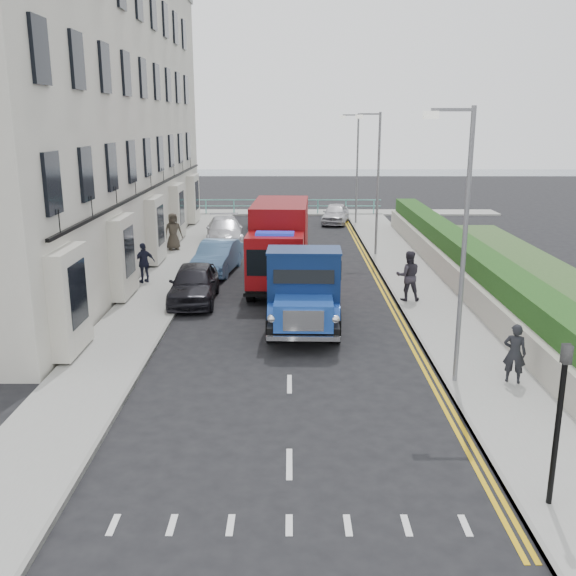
% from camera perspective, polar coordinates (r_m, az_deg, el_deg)
% --- Properties ---
extents(ground, '(120.00, 120.00, 0.00)m').
position_cam_1_polar(ground, '(18.75, 0.14, -6.11)').
color(ground, black).
rests_on(ground, ground).
extents(pavement_west, '(2.40, 38.00, 0.12)m').
position_cam_1_polar(pavement_west, '(27.82, -10.62, 0.78)').
color(pavement_west, gray).
rests_on(pavement_west, ground).
extents(pavement_east, '(2.60, 38.00, 0.12)m').
position_cam_1_polar(pavement_east, '(27.84, 11.13, 0.76)').
color(pavement_east, gray).
rests_on(pavement_east, ground).
extents(promenade, '(30.00, 2.50, 0.12)m').
position_cam_1_polar(promenade, '(46.98, 0.17, 6.73)').
color(promenade, gray).
rests_on(promenade, ground).
extents(sea_plane, '(120.00, 120.00, 0.00)m').
position_cam_1_polar(sea_plane, '(77.80, 0.17, 9.92)').
color(sea_plane, '#4C5968').
rests_on(sea_plane, ground).
extents(terrace_west, '(6.31, 30.20, 14.25)m').
position_cam_1_polar(terrace_west, '(31.95, -17.70, 15.01)').
color(terrace_west, beige).
rests_on(terrace_west, ground).
extents(garden_east, '(1.45, 28.00, 1.75)m').
position_cam_1_polar(garden_east, '(28.08, 15.05, 2.40)').
color(garden_east, '#B2AD9E').
rests_on(garden_east, ground).
extents(seafront_railing, '(13.00, 0.08, 1.11)m').
position_cam_1_polar(seafront_railing, '(46.12, 0.17, 7.23)').
color(seafront_railing, '#59B2A5').
rests_on(seafront_railing, ground).
extents(lamp_near, '(1.23, 0.18, 7.00)m').
position_cam_1_polar(lamp_near, '(16.28, 15.06, 4.77)').
color(lamp_near, slate).
rests_on(lamp_near, ground).
extents(lamp_mid, '(1.23, 0.18, 7.00)m').
position_cam_1_polar(lamp_mid, '(31.90, 7.80, 9.85)').
color(lamp_mid, slate).
rests_on(lamp_mid, ground).
extents(lamp_far, '(1.23, 0.18, 7.00)m').
position_cam_1_polar(lamp_far, '(41.80, 6.01, 11.07)').
color(lamp_far, slate).
rests_on(lamp_far, ground).
extents(traffic_signal, '(0.16, 0.20, 3.10)m').
position_cam_1_polar(traffic_signal, '(11.95, 23.07, -9.23)').
color(traffic_signal, black).
rests_on(traffic_signal, ground).
extents(bedford_lorry, '(2.44, 5.84, 2.72)m').
position_cam_1_polar(bedford_lorry, '(20.46, 1.41, -0.61)').
color(bedford_lorry, black).
rests_on(bedford_lorry, ground).
extents(red_lorry, '(2.46, 6.49, 3.35)m').
position_cam_1_polar(red_lorry, '(26.32, -0.77, 4.08)').
color(red_lorry, black).
rests_on(red_lorry, ground).
extents(parked_car_front, '(1.80, 4.24, 1.43)m').
position_cam_1_polar(parked_car_front, '(24.31, -8.37, 0.42)').
color(parked_car_front, black).
rests_on(parked_car_front, ground).
extents(parked_car_mid, '(2.06, 4.43, 1.40)m').
position_cam_1_polar(parked_car_mid, '(28.86, -6.30, 2.76)').
color(parked_car_mid, '#5786BC').
rests_on(parked_car_mid, ground).
extents(parked_car_rear, '(2.49, 5.05, 1.41)m').
position_cam_1_polar(parked_car_rear, '(35.60, -5.67, 5.08)').
color(parked_car_rear, silver).
rests_on(parked_car_rear, ground).
extents(seafront_car_left, '(3.34, 5.24, 1.35)m').
position_cam_1_polar(seafront_car_left, '(39.62, -1.51, 6.10)').
color(seafront_car_left, black).
rests_on(seafront_car_left, ground).
extents(seafront_car_right, '(2.22, 4.05, 1.31)m').
position_cam_1_polar(seafront_car_right, '(42.42, 4.25, 6.62)').
color(seafront_car_right, silver).
rests_on(seafront_car_right, ground).
extents(pedestrian_east_near, '(0.67, 0.57, 1.57)m').
position_cam_1_polar(pedestrian_east_near, '(17.43, 19.50, -5.48)').
color(pedestrian_east_near, black).
rests_on(pedestrian_east_near, pavement_east).
extents(pedestrian_east_far, '(0.92, 0.73, 1.87)m').
position_cam_1_polar(pedestrian_east_far, '(24.18, 10.64, 1.08)').
color(pedestrian_east_far, '#2E2A34').
rests_on(pedestrian_east_far, pavement_east).
extents(pedestrian_west_near, '(1.01, 0.93, 1.66)m').
position_cam_1_polar(pedestrian_west_near, '(27.05, -12.68, 2.20)').
color(pedestrian_west_near, '#1A1C2F').
rests_on(pedestrian_west_near, pavement_west).
extents(pedestrian_west_far, '(1.09, 0.94, 1.90)m').
position_cam_1_polar(pedestrian_west_far, '(33.59, -10.17, 4.96)').
color(pedestrian_west_far, '#363027').
rests_on(pedestrian_west_far, pavement_west).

